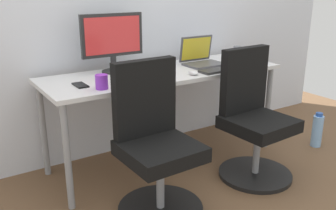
# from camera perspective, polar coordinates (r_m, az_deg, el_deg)

# --- Properties ---
(ground_plane) EXTENTS (5.28, 5.28, 0.00)m
(ground_plane) POSITION_cam_1_polar(r_m,az_deg,el_deg) (3.10, -0.51, -8.21)
(ground_plane) COLOR brown
(desk) EXTENTS (1.86, 0.64, 0.74)m
(desk) POSITION_cam_1_polar(r_m,az_deg,el_deg) (2.87, -0.54, 3.95)
(desk) COLOR silver
(desk) RESTS_ON ground
(office_chair_left) EXTENTS (0.54, 0.54, 0.94)m
(office_chair_left) POSITION_cam_1_polar(r_m,az_deg,el_deg) (2.31, -2.01, -6.28)
(office_chair_left) COLOR black
(office_chair_left) RESTS_ON ground
(office_chair_right) EXTENTS (0.54, 0.54, 0.94)m
(office_chair_right) POSITION_cam_1_polar(r_m,az_deg,el_deg) (2.80, 12.83, -2.29)
(office_chair_right) COLOR black
(office_chair_right) RESTS_ON ground
(water_bottle_on_floor) EXTENTS (0.09, 0.09, 0.31)m
(water_bottle_on_floor) POSITION_cam_1_polar(r_m,az_deg,el_deg) (3.53, 21.81, -3.62)
(water_bottle_on_floor) COLOR #8CBFF2
(water_bottle_on_floor) RESTS_ON ground
(desktop_monitor) EXTENTS (0.48, 0.18, 0.43)m
(desktop_monitor) POSITION_cam_1_polar(r_m,az_deg,el_deg) (2.80, -8.47, 9.97)
(desktop_monitor) COLOR #262626
(desktop_monitor) RESTS_ON desk
(open_laptop) EXTENTS (0.31, 0.26, 0.23)m
(open_laptop) POSITION_cam_1_polar(r_m,az_deg,el_deg) (3.09, 5.08, 7.18)
(open_laptop) COLOR #4C4C51
(open_laptop) RESTS_ON desk
(keyboard_by_monitor) EXTENTS (0.34, 0.12, 0.02)m
(keyboard_by_monitor) POSITION_cam_1_polar(r_m,az_deg,el_deg) (2.48, -4.35, 3.40)
(keyboard_by_monitor) COLOR #515156
(keyboard_by_monitor) RESTS_ON desk
(keyboard_by_laptop) EXTENTS (0.34, 0.12, 0.02)m
(keyboard_by_laptop) POSITION_cam_1_polar(r_m,az_deg,el_deg) (2.88, 7.98, 5.31)
(keyboard_by_laptop) COLOR #2D2D2D
(keyboard_by_laptop) RESTS_ON desk
(mouse_by_monitor) EXTENTS (0.06, 0.10, 0.03)m
(mouse_by_monitor) POSITION_cam_1_polar(r_m,az_deg,el_deg) (3.11, 13.28, 6.10)
(mouse_by_monitor) COLOR silver
(mouse_by_monitor) RESTS_ON desk
(mouse_by_laptop) EXTENTS (0.06, 0.10, 0.03)m
(mouse_by_laptop) POSITION_cam_1_polar(r_m,az_deg,el_deg) (2.73, 3.86, 4.94)
(mouse_by_laptop) COLOR silver
(mouse_by_laptop) RESTS_ON desk
(coffee_mug) EXTENTS (0.08, 0.08, 0.09)m
(coffee_mug) POSITION_cam_1_polar(r_m,az_deg,el_deg) (2.39, -10.09, 3.50)
(coffee_mug) COLOR purple
(coffee_mug) RESTS_ON desk
(pen_cup) EXTENTS (0.07, 0.07, 0.10)m
(pen_cup) POSITION_cam_1_polar(r_m,az_deg,el_deg) (3.42, 10.51, 7.95)
(pen_cup) COLOR slate
(pen_cup) RESTS_ON desk
(phone_near_monitor) EXTENTS (0.07, 0.14, 0.01)m
(phone_near_monitor) POSITION_cam_1_polar(r_m,az_deg,el_deg) (2.81, -0.43, 5.09)
(phone_near_monitor) COLOR black
(phone_near_monitor) RESTS_ON desk
(phone_near_laptop) EXTENTS (0.07, 0.14, 0.01)m
(phone_near_laptop) POSITION_cam_1_polar(r_m,az_deg,el_deg) (2.50, -13.23, 2.97)
(phone_near_laptop) COLOR black
(phone_near_laptop) RESTS_ON desk
(notebook) EXTENTS (0.21, 0.15, 0.03)m
(notebook) POSITION_cam_1_polar(r_m,az_deg,el_deg) (3.24, 11.27, 6.66)
(notebook) COLOR blue
(notebook) RESTS_ON desk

